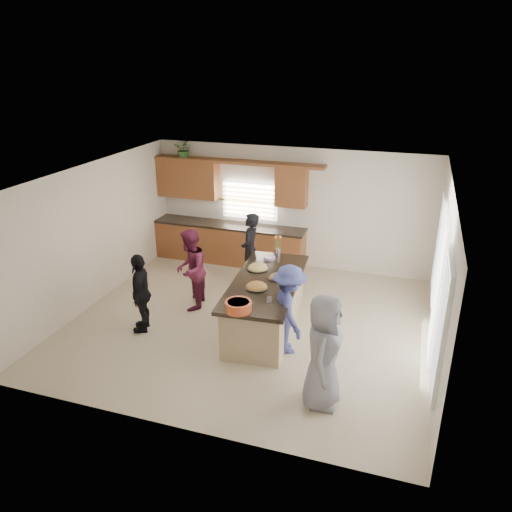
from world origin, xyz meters
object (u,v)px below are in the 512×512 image
(woman_left_front, at_px, (141,293))
(salad_bowl, at_px, (238,306))
(woman_left_mid, at_px, (190,270))
(woman_left_back, at_px, (250,250))
(woman_right_back, at_px, (289,309))
(woman_right_front, at_px, (324,352))
(island, at_px, (266,305))

(woman_left_front, bearing_deg, salad_bowl, 58.48)
(woman_left_front, bearing_deg, woman_left_mid, 137.03)
(salad_bowl, distance_m, woman_left_back, 2.95)
(salad_bowl, bearing_deg, woman_left_mid, 135.52)
(woman_right_back, distance_m, woman_right_front, 1.46)
(island, distance_m, woman_left_front, 2.26)
(salad_bowl, height_order, woman_left_mid, woman_left_mid)
(woman_left_back, bearing_deg, woman_left_front, -33.60)
(woman_left_front, xyz_separation_m, woman_right_front, (3.51, -1.06, 0.12))
(woman_right_back, height_order, woman_right_front, woman_right_front)
(woman_left_back, bearing_deg, salad_bowl, 9.29)
(woman_left_mid, distance_m, woman_right_front, 3.70)
(woman_right_back, relative_size, woman_right_front, 0.90)
(island, xyz_separation_m, woman_left_mid, (-1.63, 0.31, 0.36))
(island, distance_m, woman_right_back, 0.90)
(salad_bowl, bearing_deg, island, 86.00)
(island, height_order, woman_left_mid, woman_left_mid)
(island, height_order, woman_left_back, woman_left_back)
(woman_left_mid, bearing_deg, woman_left_front, -36.40)
(salad_bowl, bearing_deg, woman_right_front, -22.37)
(woman_left_mid, xyz_separation_m, woman_right_back, (2.22, -0.92, -0.04))
(woman_left_mid, height_order, woman_right_back, woman_left_mid)
(woman_right_front, bearing_deg, woman_right_back, 33.47)
(salad_bowl, distance_m, woman_left_mid, 2.18)
(island, relative_size, salad_bowl, 6.54)
(woman_right_back, bearing_deg, salad_bowl, 102.28)
(woman_left_front, distance_m, woman_right_back, 2.70)
(woman_left_back, relative_size, woman_right_back, 1.05)
(woman_left_mid, bearing_deg, woman_right_front, 42.55)
(woman_right_back, bearing_deg, woman_right_front, -175.94)
(woman_right_back, bearing_deg, woman_left_back, 3.02)
(woman_left_back, relative_size, woman_left_mid, 1.01)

